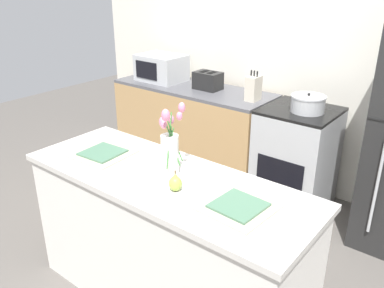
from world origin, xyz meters
The scene contains 12 objects.
back_wall centered at (0.00, 2.00, 1.35)m, with size 5.20×0.08×2.70m.
kitchen_island centered at (0.00, 0.00, 0.45)m, with size 1.80×0.66×0.90m.
back_counter centered at (-1.06, 1.60, 0.46)m, with size 1.68×0.60×0.92m.
stove_range centered at (0.10, 1.60, 0.46)m, with size 0.60×0.61×0.92m.
flower_vase centered at (0.01, 0.05, 1.07)m, with size 0.14×0.19×0.42m.
pear_figurine centered at (0.15, -0.08, 0.95)m, with size 0.07×0.07×0.12m.
plate_setting_left centered at (-0.51, -0.02, 0.91)m, with size 0.35×0.35×0.02m.
plate_setting_right centered at (0.51, -0.02, 0.91)m, with size 0.35×0.35×0.02m.
toaster centered at (-0.89, 1.62, 1.00)m, with size 0.28×0.18×0.17m.
cooking_pot centered at (0.16, 1.58, 0.98)m, with size 0.28×0.28×0.16m.
microwave centered at (-1.48, 1.60, 1.05)m, with size 0.48×0.37×0.27m.
knife_block centered at (-0.35, 1.57, 1.03)m, with size 0.10×0.14×0.27m.
Camera 1 is at (1.40, -1.52, 1.99)m, focal length 38.00 mm.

